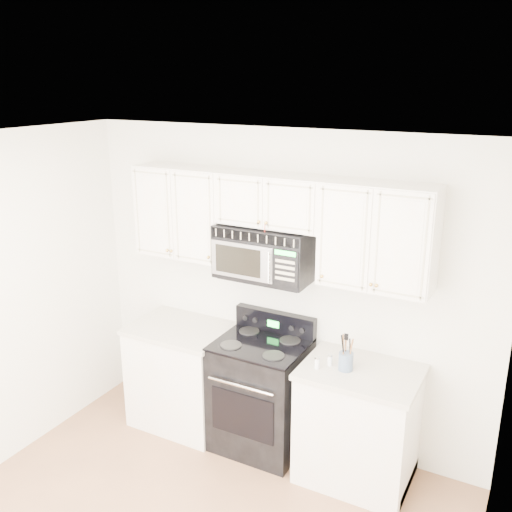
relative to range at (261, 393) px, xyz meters
The scene contains 9 objects.
room 1.66m from the range, 88.63° to the right, with size 3.51×3.51×2.61m.
base_cabinet_left 0.77m from the range, behind, with size 0.86×0.65×0.92m.
base_cabinet_right 0.84m from the range, ahead, with size 0.86×0.65×0.92m.
range is the anchor object (origin of this frame).
upper_cabinets 1.46m from the range, 75.45° to the left, with size 2.44×0.37×0.75m.
microwave 1.18m from the range, 102.91° to the left, with size 0.75×0.43×0.42m.
utensil_crock 0.90m from the range, ahead, with size 0.11×0.11×0.29m.
shaker_salt 0.74m from the range, 15.65° to the right, with size 0.04×0.04×0.09m.
shaker_pepper 0.78m from the range, ahead, with size 0.04×0.04×0.09m.
Camera 1 is at (1.87, -2.21, 2.95)m, focal length 40.00 mm.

